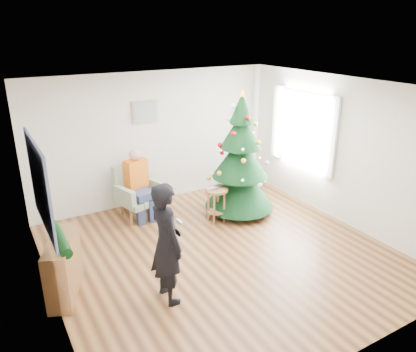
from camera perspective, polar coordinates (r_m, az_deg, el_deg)
floor at (r=6.54m, az=1.91°, el=-10.85°), size 5.00×5.00×0.00m
ceiling at (r=5.64m, az=2.23°, el=12.34°), size 5.00×5.00×0.00m
wall_back at (r=8.09m, az=-7.42°, el=5.29°), size 5.00×0.00×5.00m
wall_front at (r=4.27m, az=20.47°, el=-10.39°), size 5.00×0.00×5.00m
wall_left at (r=5.19m, az=-22.15°, el=-4.99°), size 0.00×5.00×5.00m
wall_right at (r=7.53m, az=18.43°, el=3.25°), size 0.00×5.00×5.00m
window_panel at (r=8.13m, az=13.24°, el=6.45°), size 0.04×1.30×1.40m
curtains at (r=8.11m, az=13.09°, el=6.42°), size 0.05×1.75×1.50m
christmas_tree at (r=7.53m, az=4.56°, el=2.39°), size 1.31×1.31×2.37m
stool at (r=7.39m, az=1.15°, el=-4.06°), size 0.43×0.43×0.64m
laptop at (r=7.26m, az=1.17°, el=-1.72°), size 0.37×0.27×0.03m
armchair at (r=7.69m, az=-9.82°, el=-3.05°), size 0.88×0.85×1.00m
seated_person at (r=7.53m, az=-9.69°, el=-1.05°), size 0.50×0.65×1.31m
standing_man at (r=5.20m, az=-5.87°, el=-9.40°), size 0.42×0.61×1.64m
game_controller at (r=5.11m, az=-4.05°, el=-6.43°), size 0.04×0.13×0.04m
console at (r=5.82m, az=-19.64°, el=-11.88°), size 0.65×1.04×0.80m
garland at (r=5.61m, az=-20.15°, el=-8.24°), size 0.14×0.90×0.14m
tapestry at (r=5.37m, az=-22.60°, el=-1.27°), size 0.03×1.50×1.15m
framed_picture at (r=7.86m, az=-8.85°, el=8.89°), size 0.52×0.05×0.42m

